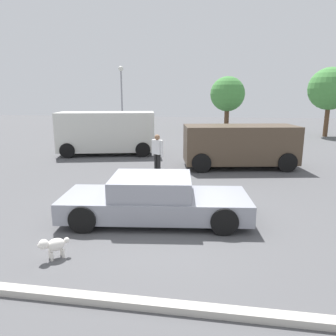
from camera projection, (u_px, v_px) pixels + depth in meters
ground_plane at (157, 223)px, 7.89m from camera, size 80.00×80.00×0.00m
sedan_foreground at (155, 200)px, 7.98m from camera, size 4.81×2.32×1.14m
dog at (53, 245)px, 6.10m from camera, size 0.47×0.46×0.45m
van_white at (107, 132)px, 16.90m from camera, size 5.34×3.18×2.25m
suv_dark at (240, 145)px, 13.76m from camera, size 5.03×2.84×1.84m
pedestrian at (157, 151)px, 12.71m from camera, size 0.50×0.42×1.59m
parking_curb at (117, 301)px, 4.79m from camera, size 9.12×0.20×0.12m
light_post_near at (121, 86)px, 28.17m from camera, size 0.44×0.44×5.63m
tree_back_left at (228, 94)px, 29.49m from camera, size 3.20×3.20×4.85m
tree_back_center at (330, 89)px, 23.74m from camera, size 3.16×3.16×5.18m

